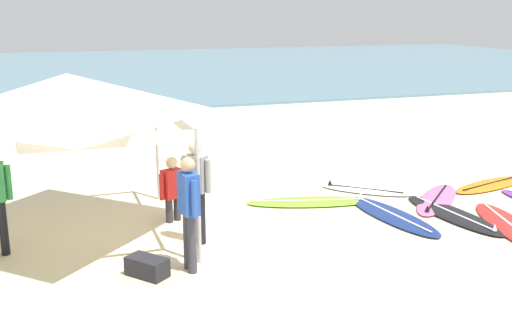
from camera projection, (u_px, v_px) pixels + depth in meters
name	position (u px, v px, depth m)	size (l,w,h in m)	color
ground_plane	(242.00, 223.00, 10.78)	(80.00, 80.00, 0.00)	beige
sea	(96.00, 69.00, 39.26)	(80.00, 36.00, 0.10)	#568499
canopy_tent	(68.00, 96.00, 9.54)	(3.47, 3.47, 2.75)	#B7B7BC
surfboard_orange	(491.00, 184.00, 13.09)	(2.34, 1.19, 0.19)	orange
surfboard_lime	(310.00, 202.00, 11.90)	(2.56, 1.29, 0.19)	#7AD12D
surfboard_white	(365.00, 190.00, 12.68)	(1.74, 1.62, 0.19)	white
surfboard_navy	(392.00, 215.00, 11.10)	(0.92, 2.55, 0.19)	navy
surfboard_red	(510.00, 226.00, 10.57)	(1.40, 2.60, 0.19)	red
surfboard_pink	(437.00, 199.00, 12.06)	(2.12, 2.06, 0.19)	pink
surfboard_black	(453.00, 214.00, 11.15)	(0.85, 2.53, 0.19)	black
person_blue	(189.00, 206.00, 8.60)	(0.26, 0.55, 1.71)	#383842
person_grey	(196.00, 185.00, 9.66)	(0.41, 0.42, 1.71)	black
person_red	(172.00, 186.00, 10.75)	(0.51, 0.35, 1.20)	#2D2D33
gear_bag_near_tent	(147.00, 267.00, 8.61)	(0.60, 0.32, 0.28)	#232328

